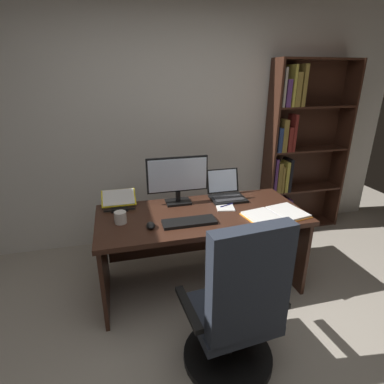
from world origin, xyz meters
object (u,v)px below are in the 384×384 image
(desk, at_px, (199,229))
(office_chair, at_px, (237,313))
(bookshelf, at_px, (296,154))
(laptop, at_px, (226,192))
(open_binder, at_px, (276,215))
(monitor, at_px, (178,180))
(computer_mouse, at_px, (151,225))
(reading_stand_with_book, at_px, (119,200))
(coffee_mug, at_px, (120,217))
(notepad, at_px, (225,206))
(keyboard, at_px, (189,222))
(pen, at_px, (227,205))

(desk, bearing_deg, office_chair, -91.62)
(bookshelf, xyz_separation_m, laptop, (-1.08, -0.59, -0.16))
(open_binder, bearing_deg, monitor, 136.34)
(computer_mouse, bearing_deg, office_chair, -60.29)
(monitor, relative_size, laptop, 1.74)
(monitor, height_order, computer_mouse, monitor)
(reading_stand_with_book, relative_size, coffee_mug, 3.12)
(desk, height_order, laptop, laptop)
(desk, height_order, reading_stand_with_book, reading_stand_with_book)
(reading_stand_with_book, relative_size, notepad, 1.39)
(office_chair, bearing_deg, coffee_mug, 120.95)
(desk, xyz_separation_m, keyboard, (-0.14, -0.24, 0.20))
(bookshelf, relative_size, open_binder, 3.58)
(coffee_mug, bearing_deg, laptop, 16.42)
(desk, relative_size, computer_mouse, 16.59)
(keyboard, xyz_separation_m, computer_mouse, (-0.30, 0.00, 0.01))
(office_chair, xyz_separation_m, open_binder, (0.60, 0.68, 0.27))
(desk, xyz_separation_m, open_binder, (0.57, -0.29, 0.20))
(open_binder, distance_m, coffee_mug, 1.25)
(laptop, distance_m, notepad, 0.22)
(monitor, height_order, pen, monitor)
(reading_stand_with_book, bearing_deg, keyboard, -42.45)
(bookshelf, bearing_deg, pen, -145.69)
(bookshelf, xyz_separation_m, notepad, (-1.17, -0.78, -0.21))
(monitor, height_order, keyboard, monitor)
(desk, distance_m, reading_stand_with_book, 0.75)
(laptop, xyz_separation_m, computer_mouse, (-0.76, -0.43, -0.03))
(pen, bearing_deg, reading_stand_with_book, 165.26)
(monitor, relative_size, computer_mouse, 5.24)
(computer_mouse, relative_size, reading_stand_with_book, 0.36)
(bookshelf, height_order, open_binder, bookshelf)
(office_chair, relative_size, coffee_mug, 11.72)
(pen, height_order, coffee_mug, coffee_mug)
(office_chair, bearing_deg, pen, 68.63)
(desk, xyz_separation_m, computer_mouse, (-0.44, -0.24, 0.21))
(bookshelf, height_order, computer_mouse, bookshelf)
(desk, height_order, computer_mouse, computer_mouse)
(computer_mouse, height_order, coffee_mug, coffee_mug)
(laptop, xyz_separation_m, pen, (-0.06, -0.20, -0.04))
(bookshelf, distance_m, reading_stand_with_book, 2.14)
(office_chair, height_order, monitor, monitor)
(computer_mouse, bearing_deg, keyboard, 0.00)
(desk, xyz_separation_m, office_chair, (-0.03, -0.97, -0.07))
(bookshelf, height_order, reading_stand_with_book, bookshelf)
(notepad, relative_size, pen, 1.50)
(reading_stand_with_book, bearing_deg, computer_mouse, -65.27)
(office_chair, height_order, open_binder, office_chair)
(monitor, bearing_deg, office_chair, -84.20)
(monitor, xyz_separation_m, computer_mouse, (-0.30, -0.42, -0.20))
(monitor, relative_size, keyboard, 1.30)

